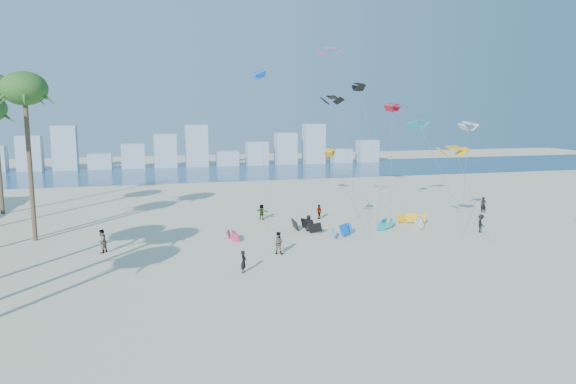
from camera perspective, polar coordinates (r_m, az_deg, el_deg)
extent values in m
plane|color=beige|center=(29.77, 2.38, -13.44)|extent=(220.00, 220.00, 0.00)
plane|color=navy|center=(99.29, -10.01, 2.12)|extent=(220.00, 220.00, 0.00)
imported|color=black|center=(37.48, -4.79, -7.47)|extent=(0.60, 0.69, 1.58)
imported|color=gray|center=(42.07, -1.07, -5.48)|extent=(1.09, 1.02, 1.79)
imported|color=black|center=(49.96, 2.23, -3.35)|extent=(0.82, 0.60, 1.53)
imported|color=gray|center=(55.61, 3.35, -2.12)|extent=(0.61, 0.96, 1.52)
imported|color=black|center=(52.54, 20.02, -3.19)|extent=(1.20, 1.24, 1.70)
imported|color=gray|center=(55.25, -2.84, -2.15)|extent=(1.34, 1.42, 1.60)
imported|color=black|center=(62.59, 20.25, -1.31)|extent=(0.73, 0.57, 1.78)
imported|color=gray|center=(44.87, -19.38, -5.01)|extent=(1.10, 1.17, 1.90)
cylinder|color=#595959|center=(47.11, 6.61, -0.27)|extent=(2.61, 3.34, 7.81)
cylinder|color=#595959|center=(53.90, 7.09, 3.42)|extent=(2.74, 5.64, 12.59)
cylinder|color=#595959|center=(49.26, 18.49, 1.10)|extent=(2.02, 2.74, 10.14)
cylinder|color=#595959|center=(50.13, -2.71, 4.45)|extent=(0.13, 4.45, 14.97)
cylinder|color=#595959|center=(53.52, 11.02, 2.91)|extent=(1.81, 3.76, 11.88)
cylinder|color=#595959|center=(57.80, 6.03, 6.48)|extent=(1.84, 4.59, 18.01)
cylinder|color=#595959|center=(62.04, 15.86, 2.63)|extent=(3.00, 4.72, 9.98)
cylinder|color=#595959|center=(49.45, 19.10, -0.17)|extent=(1.77, 3.53, 7.97)
cylinder|color=#595959|center=(63.34, 8.97, 4.98)|extent=(1.59, 4.76, 14.40)
cylinder|color=brown|center=(50.49, -25.98, 2.53)|extent=(0.40, 0.40, 13.08)
ellipsoid|color=#2A571F|center=(50.31, -26.49, 9.94)|extent=(3.80, 3.80, 2.85)
cube|color=#9EADBF|center=(110.69, -26.00, 3.76)|extent=(4.40, 3.00, 6.60)
cube|color=#9EADBF|center=(109.60, -22.85, 4.39)|extent=(4.40, 3.00, 8.40)
cube|color=#9EADBF|center=(109.12, -19.54, 3.13)|extent=(4.40, 3.00, 3.00)
cube|color=#9EADBF|center=(108.71, -16.30, 3.74)|extent=(4.40, 3.00, 4.80)
cube|color=#9EADBF|center=(108.66, -13.04, 4.34)|extent=(4.40, 3.00, 6.60)
cube|color=#9EADBF|center=(108.97, -9.79, 4.92)|extent=(4.40, 3.00, 8.40)
cube|color=#9EADBF|center=(109.89, -6.53, 3.61)|extent=(4.40, 3.00, 3.00)
cube|color=#9EADBF|center=(110.88, -3.36, 4.17)|extent=(4.40, 3.00, 4.80)
cube|color=#9EADBF|center=(112.21, -0.25, 4.70)|extent=(4.40, 3.00, 6.60)
cube|color=#9EADBF|center=(113.87, 2.79, 5.20)|extent=(4.40, 3.00, 8.40)
cube|color=#9EADBF|center=(116.09, 5.70, 3.90)|extent=(4.40, 3.00, 3.00)
cube|color=#9EADBF|center=(118.33, 8.53, 4.37)|extent=(4.40, 3.00, 4.80)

